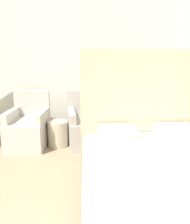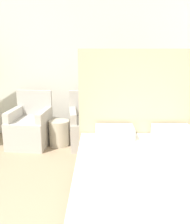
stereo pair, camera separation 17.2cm
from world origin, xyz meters
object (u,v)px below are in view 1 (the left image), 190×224
(armchair_near_window_right, at_px, (87,129))
(side_table, at_px, (58,134))
(armchair_near_window_left, at_px, (28,130))
(bed, at_px, (162,183))

(armchair_near_window_right, distance_m, side_table, 0.50)
(armchair_near_window_left, xyz_separation_m, armchair_near_window_right, (0.99, -0.00, 0.00))
(bed, xyz_separation_m, side_table, (-1.22, 1.79, -0.10))
(bed, xyz_separation_m, armchair_near_window_right, (-0.72, 1.81, -0.02))
(side_table, bearing_deg, armchair_near_window_right, 1.45)
(armchair_near_window_right, bearing_deg, armchair_near_window_left, 173.04)
(bed, bearing_deg, armchair_near_window_left, 133.45)
(bed, height_order, armchair_near_window_right, bed)
(armchair_near_window_left, relative_size, side_table, 2.09)
(bed, relative_size, side_table, 4.97)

